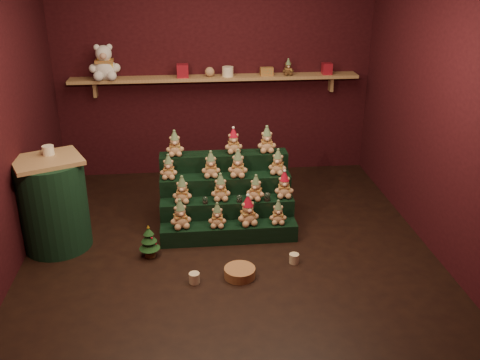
{
  "coord_description": "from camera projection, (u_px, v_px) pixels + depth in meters",
  "views": [
    {
      "loc": [
        -0.36,
        -4.76,
        2.75
      ],
      "look_at": [
        0.14,
        0.25,
        0.59
      ],
      "focal_mm": 40.0,
      "sensor_mm": 36.0,
      "label": 1
    }
  ],
  "objects": [
    {
      "name": "right_wall",
      "position": [
        441.0,
        105.0,
        5.11
      ],
      "size": [
        0.1,
        4.0,
        2.8
      ],
      "primitive_type": "cube",
      "color": "black",
      "rests_on": "ground"
    },
    {
      "name": "snow_globe_b",
      "position": [
        239.0,
        198.0,
        5.53
      ],
      "size": [
        0.06,
        0.06,
        0.08
      ],
      "color": "black",
      "rests_on": "riser_tier_midfront"
    },
    {
      "name": "gift_tin_cream",
      "position": [
        228.0,
        71.0,
        6.63
      ],
      "size": [
        0.14,
        0.14,
        0.12
      ],
      "primitive_type": "cylinder",
      "color": "beige",
      "rests_on": "back_shelf"
    },
    {
      "name": "teddy_14",
      "position": [
        267.0,
        139.0,
        5.83
      ],
      "size": [
        0.21,
        0.19,
        0.29
      ],
      "primitive_type": null,
      "rotation": [
        0.0,
        0.0,
        -0.01
      ],
      "color": "tan",
      "rests_on": "riser_tier_back"
    },
    {
      "name": "gift_tin_red_b",
      "position": [
        327.0,
        69.0,
        6.75
      ],
      "size": [
        0.12,
        0.12,
        0.14
      ],
      "primitive_type": "cube",
      "color": "#A31929",
      "rests_on": "back_shelf"
    },
    {
      "name": "riser_tier_back",
      "position": [
        224.0,
        183.0,
        5.99
      ],
      "size": [
        1.4,
        0.22,
        0.72
      ],
      "primitive_type": "cube",
      "color": "black",
      "rests_on": "ground"
    },
    {
      "name": "teddy_0",
      "position": [
        180.0,
        214.0,
        5.36
      ],
      "size": [
        0.25,
        0.24,
        0.3
      ],
      "primitive_type": null,
      "rotation": [
        0.0,
        0.0,
        0.24
      ],
      "color": "tan",
      "rests_on": "riser_tier_front"
    },
    {
      "name": "teddy_13",
      "position": [
        233.0,
        141.0,
        5.81
      ],
      "size": [
        0.21,
        0.19,
        0.27
      ],
      "primitive_type": null,
      "rotation": [
        0.0,
        0.0,
        0.07
      ],
      "color": "tan",
      "rests_on": "riser_tier_back"
    },
    {
      "name": "back_wall",
      "position": [
        215.0,
        67.0,
        6.8
      ],
      "size": [
        4.0,
        0.1,
        2.8
      ],
      "primitive_type": "cube",
      "color": "black",
      "rests_on": "ground"
    },
    {
      "name": "teddy_7",
      "position": [
        284.0,
        184.0,
        5.6
      ],
      "size": [
        0.21,
        0.2,
        0.28
      ],
      "primitive_type": null,
      "rotation": [
        0.0,
        0.0,
        -0.07
      ],
      "color": "tan",
      "rests_on": "riser_tier_midfront"
    },
    {
      "name": "teddy_9",
      "position": [
        211.0,
        164.0,
        5.65
      ],
      "size": [
        0.21,
        0.19,
        0.28
      ],
      "primitive_type": null,
      "rotation": [
        0.0,
        0.0,
        -0.04
      ],
      "color": "tan",
      "rests_on": "riser_tier_midback"
    },
    {
      "name": "mug_right",
      "position": [
        294.0,
        258.0,
        5.11
      ],
      "size": [
        0.09,
        0.09,
        0.09
      ],
      "primitive_type": "cylinder",
      "color": "beige",
      "rests_on": "ground"
    },
    {
      "name": "teddy_10",
      "position": [
        238.0,
        163.0,
        5.66
      ],
      "size": [
        0.24,
        0.22,
        0.29
      ],
      "primitive_type": null,
      "rotation": [
        0.0,
        0.0,
        -0.18
      ],
      "color": "tan",
      "rests_on": "riser_tier_midback"
    },
    {
      "name": "ground",
      "position": [
        229.0,
        243.0,
        5.47
      ],
      "size": [
        4.0,
        4.0,
        0.0
      ],
      "primitive_type": "plane",
      "color": "black",
      "rests_on": "ground"
    },
    {
      "name": "riser_tier_midfront",
      "position": [
        227.0,
        215.0,
        5.66
      ],
      "size": [
        1.4,
        0.22,
        0.36
      ],
      "primitive_type": "cube",
      "color": "black",
      "rests_on": "ground"
    },
    {
      "name": "teddy_5",
      "position": [
        221.0,
        187.0,
        5.54
      ],
      "size": [
        0.2,
        0.18,
        0.28
      ],
      "primitive_type": null,
      "rotation": [
        0.0,
        0.0,
        0.0
      ],
      "color": "tan",
      "rests_on": "riser_tier_midfront"
    },
    {
      "name": "riser_tier_front",
      "position": [
        229.0,
        233.0,
        5.49
      ],
      "size": [
        1.4,
        0.22,
        0.18
      ],
      "primitive_type": "cube",
      "color": "black",
      "rests_on": "ground"
    },
    {
      "name": "teddy_3",
      "position": [
        278.0,
        212.0,
        5.45
      ],
      "size": [
        0.19,
        0.17,
        0.25
      ],
      "primitive_type": null,
      "rotation": [
        0.0,
        0.0,
        -0.08
      ],
      "color": "tan",
      "rests_on": "riser_tier_front"
    },
    {
      "name": "wicker_basket",
      "position": [
        240.0,
        272.0,
        4.89
      ],
      "size": [
        0.36,
        0.36,
        0.09
      ],
      "primitive_type": "cylinder",
      "rotation": [
        0.0,
        0.0,
        -0.28
      ],
      "color": "#94643B",
      "rests_on": "ground"
    },
    {
      "name": "teddy_12",
      "position": [
        175.0,
        143.0,
        5.73
      ],
      "size": [
        0.2,
        0.18,
        0.27
      ],
      "primitive_type": null,
      "rotation": [
        0.0,
        0.0,
        0.04
      ],
      "color": "tan",
      "rests_on": "riser_tier_back"
    },
    {
      "name": "scarf_gift_box",
      "position": [
        267.0,
        71.0,
        6.68
      ],
      "size": [
        0.16,
        0.1,
        0.1
      ],
      "primitive_type": "cube",
      "color": "#CC4D1C",
      "rests_on": "back_shelf"
    },
    {
      "name": "side_table",
      "position": [
        53.0,
        204.0,
        5.25
      ],
      "size": [
        0.78,
        0.73,
        0.95
      ],
      "rotation": [
        0.0,
        0.0,
        0.43
      ],
      "color": "tan",
      "rests_on": "ground"
    },
    {
      "name": "teddy_8",
      "position": [
        169.0,
        167.0,
        5.61
      ],
      "size": [
        0.2,
        0.18,
        0.26
      ],
      "primitive_type": null,
      "rotation": [
        0.0,
        0.0,
        -0.1
      ],
      "color": "tan",
      "rests_on": "riser_tier_midback"
    },
    {
      "name": "brown_bear",
      "position": [
        288.0,
        67.0,
        6.68
      ],
      "size": [
        0.14,
        0.13,
        0.2
      ],
      "primitive_type": null,
      "rotation": [
        0.0,
        0.0,
        -0.01
      ],
      "color": "#462F17",
      "rests_on": "back_shelf"
    },
    {
      "name": "white_bear",
      "position": [
        104.0,
        57.0,
        6.41
      ],
      "size": [
        0.4,
        0.36,
        0.53
      ],
      "primitive_type": null,
      "rotation": [
        0.0,
        0.0,
        0.07
      ],
      "color": "white",
      "rests_on": "back_shelf"
    },
    {
      "name": "teddy_11",
      "position": [
        278.0,
        162.0,
        5.72
      ],
      "size": [
        0.24,
        0.23,
        0.27
      ],
      "primitive_type": null,
      "rotation": [
        0.0,
        0.0,
        -0.36
      ],
      "color": "tan",
      "rests_on": "riser_tier_midback"
    },
    {
      "name": "snow_globe_a",
      "position": [
        205.0,
        200.0,
        5.5
      ],
      "size": [
        0.06,
        0.06,
        0.08
      ],
      "color": "black",
      "rests_on": "riser_tier_midfront"
    },
    {
      "name": "teddy_1",
      "position": [
        217.0,
        215.0,
        5.38
      ],
      "size": [
        0.2,
        0.18,
        0.25
      ],
      "primitive_type": null,
      "rotation": [
        0.0,
        0.0,
        -0.11
      ],
      "color": "tan",
      "rests_on": "riser_tier_front"
    },
    {
      "name": "mini_christmas_tree",
      "position": [
        149.0,
        241.0,
        5.17
      ],
      "size": [
        0.2,
        0.2,
        0.35
      ],
      "rotation": [
        0.0,
        0.0,
        -0.04
      ],
      "color": "#49321A",
      "rests_on": "ground"
    },
    {
      "name": "shelf_plush_ball",
      "position": [
        210.0,
        72.0,
        6.61
      ],
      "size": [
        0.12,
        0.12,
        0.12
      ],
      "primitive_type": "sphere",
      "color": "tan",
      "rests_on": "back_shelf"
    },
    {
      "name": "teddy_4",
      "position": [
        182.0,
        190.0,
        5.49
      ],
      "size": [
        0.22,
        0.21,
        0.28
      ],
      "primitive_type": null,
      "rotation": [
        0.0,
        0.0,
        -0.14
      ],
      "color": "tan",
      "rests_on": "riser_tier_midfront"
    },
    {
      "name": "teddy_6",
      "position": [
        256.0,
        188.0,
        5.55
      ],
      "size": [
        0.24,
        0.23,
        0.27
      ],
      "primitive_type": null,
      "rotation": [
        0.0,
        0.0,
        -0.43
      ],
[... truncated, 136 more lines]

